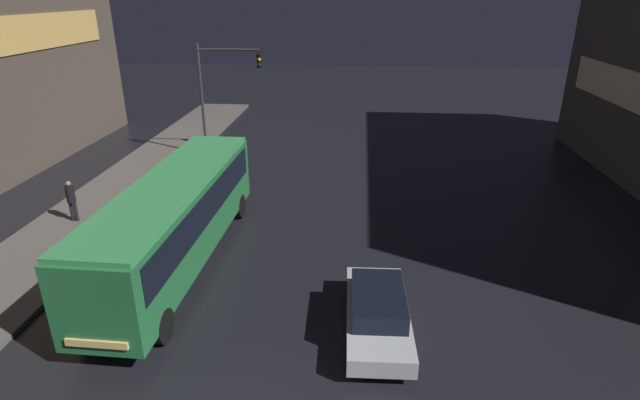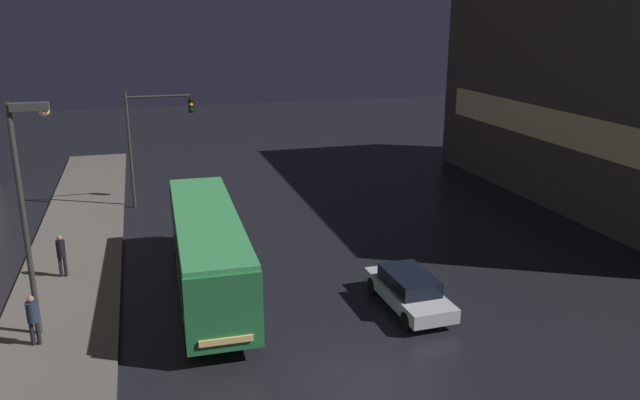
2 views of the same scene
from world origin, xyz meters
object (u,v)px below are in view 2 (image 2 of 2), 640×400
object	(u,v)px
car_taxi	(409,289)
street_lamp_sidewalk	(27,186)
pedestrian_near	(33,316)
pedestrian_mid	(61,253)
bus_near	(208,245)
traffic_light_main	(152,129)

from	to	relation	value
car_taxi	street_lamp_sidewalk	size ratio (longest dim) A/B	0.58
pedestrian_near	pedestrian_mid	xyz separation A→B (m)	(0.31, 5.59, 0.02)
bus_near	street_lamp_sidewalk	size ratio (longest dim) A/B	1.47
bus_near	street_lamp_sidewalk	world-z (taller)	street_lamp_sidewalk
car_taxi	traffic_light_main	xyz separation A→B (m)	(-8.38, 15.65, 3.65)
car_taxi	pedestrian_near	xyz separation A→B (m)	(-12.73, 0.61, 0.45)
bus_near	traffic_light_main	xyz separation A→B (m)	(-1.51, 12.35, 2.39)
pedestrian_mid	street_lamp_sidewalk	size ratio (longest dim) A/B	0.23
street_lamp_sidewalk	pedestrian_near	bearing A→B (deg)	-106.37
bus_near	pedestrian_mid	bearing A→B (deg)	-26.26
pedestrian_near	street_lamp_sidewalk	size ratio (longest dim) A/B	0.22
bus_near	street_lamp_sidewalk	distance (m)	6.77
pedestrian_near	traffic_light_main	size ratio (longest dim) A/B	0.27
pedestrian_near	traffic_light_main	distance (m)	15.98
bus_near	pedestrian_mid	size ratio (longest dim) A/B	6.42
pedestrian_near	street_lamp_sidewalk	xyz separation A→B (m)	(0.23, 0.79, 4.07)
pedestrian_near	traffic_light_main	xyz separation A→B (m)	(4.35, 15.04, 3.21)
street_lamp_sidewalk	bus_near	bearing A→B (deg)	18.64
traffic_light_main	car_taxi	bearing A→B (deg)	-61.83
pedestrian_mid	pedestrian_near	bearing A→B (deg)	33.50
car_taxi	traffic_light_main	size ratio (longest dim) A/B	0.70
bus_near	pedestrian_near	distance (m)	6.50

